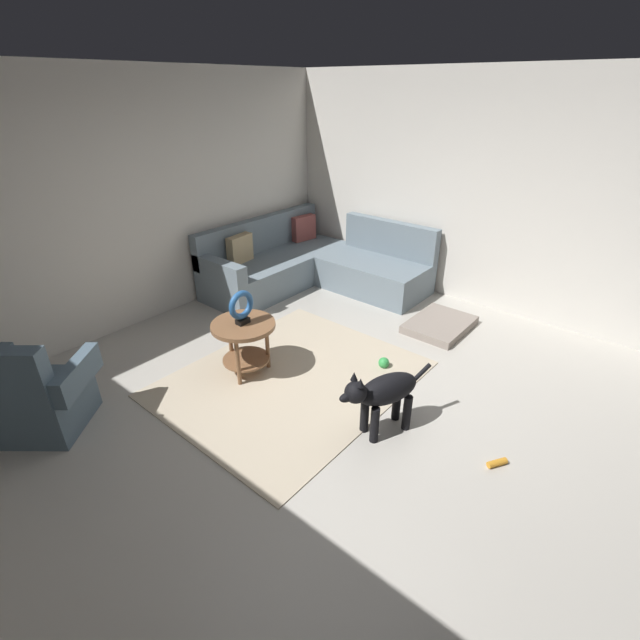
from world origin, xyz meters
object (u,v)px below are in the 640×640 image
Objects in this scene: armchair at (36,397)px; torus_sculpture at (241,307)px; sectional_couch at (312,266)px; dog at (383,393)px; side_table at (244,335)px; dog_toy_rope at (497,463)px; dog_toy_ball at (384,363)px; dog_bed_mat at (440,325)px.

armchair reaches higher than torus_sculpture.
sectional_couch is 2.80× the size of dog.
side_table reaches higher than dog_toy_rope.
dog is (0.12, -1.47, -0.04)m from side_table.
dog_toy_rope is (0.36, -2.33, -0.69)m from torus_sculpture.
armchair is 1.66× the size of side_table.
dog_toy_ball is 0.71× the size of dog_toy_rope.
sectional_couch is 2.26m from torus_sculpture.
sectional_couch is at bearing 89.84° from dog_bed_mat.
side_table is 0.75× the size of dog.
dog_bed_mat is 5.20× the size of dog_toy_rope.
sectional_couch is 2.81× the size of dog_bed_mat.
sectional_couch is 3.75× the size of side_table.
side_table is 5.50× the size of dog_toy_ball.
dog_bed_mat is (2.02, -1.04, -0.37)m from side_table.
dog is at bearing -0.15° from armchair.
dog_toy_ball reaches higher than dog_toy_rope.
dog_bed_mat is at bearing 37.91° from dog_toy_rope.
dog_toy_ball is (0.80, 0.48, -0.32)m from dog.
dog_bed_mat is 1.10m from dog_toy_ball.
sectional_couch is 2.22m from side_table.
side_table is 2.39m from dog_toy_rope.
armchair is at bearing 155.19° from dog_bed_mat.
torus_sculpture is (-2.03, -0.90, 0.42)m from sectional_couch.
torus_sculpture is at bearing 98.76° from dog_toy_rope.
dog_toy_ball is (-1.10, 0.05, 0.01)m from dog_bed_mat.
torus_sculpture is 0.41× the size of dog.
dog_bed_mat is at bearing -90.16° from sectional_couch.
side_table reaches higher than dog_toy_ball.
armchair is 3.58m from dog_toy_rope.
dog_toy_rope is (-0.56, -1.35, -0.03)m from dog_toy_ball.
dog_bed_mat is (3.63, -1.68, -0.28)m from armchair.
armchair is at bearing 123.47° from dog_toy_rope.
dog_toy_rope is (-1.66, -1.30, -0.02)m from dog_bed_mat.
torus_sculpture is at bearing 27.29° from dog.
dog is at bearing -148.91° from dog_toy_ball.
sectional_couch is 3.04m from dog.
dog_bed_mat is 7.34× the size of dog_toy_ball.
dog is (-1.90, -2.37, 0.09)m from sectional_couch.
armchair is 1.25× the size of dog_bed_mat.
dog_bed_mat is at bearing -27.17° from side_table.
dog_toy_ball is (0.92, -0.98, -0.36)m from side_table.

